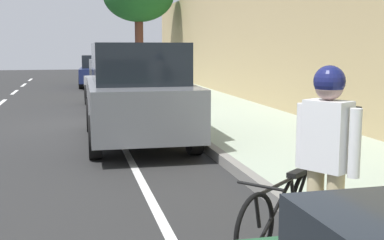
{
  "coord_description": "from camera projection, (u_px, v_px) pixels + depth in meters",
  "views": [
    {
      "loc": [
        -0.58,
        -12.24,
        1.92
      ],
      "look_at": [
        0.25,
        -8.7,
        1.4
      ],
      "focal_mm": 47.54,
      "sensor_mm": 36.0,
      "label": 1
    }
  ],
  "objects": [
    {
      "name": "ground",
      "position": [
        100.0,
        127.0,
        12.2
      ],
      "size": [
        64.2,
        64.2,
        0.0
      ],
      "primitive_type": "plane",
      "color": "#2A2A2A"
    },
    {
      "name": "sidewalk",
      "position": [
        236.0,
        119.0,
        12.96
      ],
      "size": [
        3.14,
        40.13,
        0.17
      ],
      "primitive_type": "cube",
      "color": "#A1B09B",
      "rests_on": "ground"
    },
    {
      "name": "curb_edge",
      "position": [
        173.0,
        121.0,
        12.59
      ],
      "size": [
        0.16,
        40.13,
        0.17
      ],
      "primitive_type": "cube",
      "color": "gray",
      "rests_on": "ground"
    },
    {
      "name": "lane_stripe_bike_edge",
      "position": [
        113.0,
        127.0,
        12.27
      ],
      "size": [
        0.12,
        40.13,
        0.01
      ],
      "primitive_type": "cube",
      "color": "white",
      "rests_on": "ground"
    },
    {
      "name": "building_facade",
      "position": [
        305.0,
        37.0,
        13.07
      ],
      "size": [
        0.5,
        40.13,
        4.34
      ],
      "primitive_type": "cube",
      "color": "tan",
      "rests_on": "ground"
    },
    {
      "name": "parked_suv_grey_second",
      "position": [
        136.0,
        92.0,
        10.21
      ],
      "size": [
        2.02,
        4.73,
        1.99
      ],
      "color": "slate",
      "rests_on": "ground"
    },
    {
      "name": "parked_sedan_silver_mid",
      "position": [
        118.0,
        84.0,
        15.82
      ],
      "size": [
        2.0,
        4.48,
        1.52
      ],
      "color": "#B7BABF",
      "rests_on": "ground"
    },
    {
      "name": "parked_sedan_dark_blue_far",
      "position": [
        99.0,
        71.0,
        24.59
      ],
      "size": [
        2.04,
        4.5,
        1.52
      ],
      "color": "navy",
      "rests_on": "ground"
    },
    {
      "name": "bicycle_at_curb",
      "position": [
        283.0,
        211.0,
        4.86
      ],
      "size": [
        1.34,
        1.13,
        0.72
      ],
      "color": "black",
      "rests_on": "ground"
    },
    {
      "name": "cyclist_with_backpack",
      "position": [
        329.0,
        145.0,
        4.38
      ],
      "size": [
        0.52,
        0.55,
        1.77
      ],
      "color": "#C6B284",
      "rests_on": "ground"
    }
  ]
}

